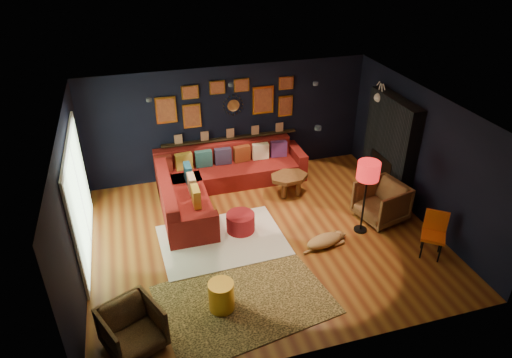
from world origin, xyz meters
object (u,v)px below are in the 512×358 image
object	(u,v)px
pouf	(241,222)
orange_chair	(434,230)
coffee_table	(289,179)
armchair_left	(132,327)
floor_lamp	(368,174)
dog	(325,239)
gold_stool	(221,296)
armchair_right	(381,200)
sectional	(213,182)

from	to	relation	value
pouf	orange_chair	size ratio (longest dim) A/B	0.64
coffee_table	armchair_left	world-z (taller)	armchair_left
floor_lamp	dog	world-z (taller)	floor_lamp
dog	floor_lamp	bearing A→B (deg)	4.73
floor_lamp	dog	distance (m)	1.44
gold_stool	armchair_right	bearing A→B (deg)	22.57
pouf	floor_lamp	xyz separation A→B (m)	(2.28, -0.64, 1.06)
pouf	coffee_table	bearing A→B (deg)	37.38
coffee_table	pouf	size ratio (longest dim) A/B	1.66
armchair_right	floor_lamp	bearing A→B (deg)	-77.87
sectional	dog	size ratio (longest dim) A/B	3.37
sectional	armchair_right	distance (m)	3.59
dog	pouf	bearing A→B (deg)	135.17
coffee_table	gold_stool	size ratio (longest dim) A/B	1.81
coffee_table	pouf	distance (m)	1.75
sectional	dog	world-z (taller)	sectional
armchair_left	floor_lamp	size ratio (longest dim) A/B	0.51
pouf	orange_chair	world-z (taller)	orange_chair
floor_lamp	dog	size ratio (longest dim) A/B	1.51
armchair_right	floor_lamp	size ratio (longest dim) A/B	0.58
armchair_right	gold_stool	distance (m)	3.94
sectional	armchair_left	world-z (taller)	sectional
coffee_table	armchair_left	xyz separation A→B (m)	(-3.55, -3.32, 0.01)
armchair_left	gold_stool	world-z (taller)	armchair_left
pouf	dog	xyz separation A→B (m)	(1.38, -0.91, -0.04)
dog	gold_stool	bearing A→B (deg)	-167.38
sectional	orange_chair	size ratio (longest dim) A/B	3.95
sectional	floor_lamp	bearing A→B (deg)	-40.37
coffee_table	floor_lamp	size ratio (longest dim) A/B	0.61
coffee_table	orange_chair	world-z (taller)	orange_chair
armchair_left	armchair_right	distance (m)	5.34
armchair_left	dog	bearing A→B (deg)	-3.61
floor_lamp	armchair_right	bearing A→B (deg)	25.27
coffee_table	armchair_left	distance (m)	4.86
sectional	dog	xyz separation A→B (m)	(1.61, -2.39, -0.15)
sectional	armchair_right	xyz separation A→B (m)	(3.06, -1.87, 0.12)
gold_stool	orange_chair	size ratio (longest dim) A/B	0.59
armchair_right	dog	size ratio (longest dim) A/B	0.87
coffee_table	dog	bearing A→B (deg)	-90.00
floor_lamp	pouf	bearing A→B (deg)	164.25
pouf	armchair_left	bearing A→B (deg)	-133.75
gold_stool	sectional	bearing A→B (deg)	80.37
coffee_table	floor_lamp	bearing A→B (deg)	-62.29
armchair_right	orange_chair	size ratio (longest dim) A/B	1.02
gold_stool	orange_chair	bearing A→B (deg)	3.85
floor_lamp	orange_chair	bearing A→B (deg)	-47.43
sectional	gold_stool	distance (m)	3.43
armchair_right	orange_chair	bearing A→B (deg)	2.33
pouf	armchair_left	xyz separation A→B (m)	(-2.17, -2.26, 0.18)
pouf	gold_stool	distance (m)	2.06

